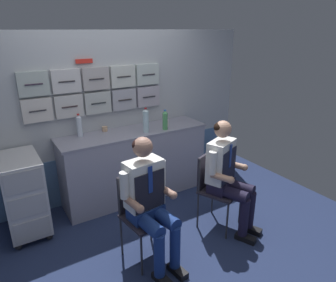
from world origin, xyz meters
The scene contains 13 objects.
ground centered at (0.00, 0.00, -0.02)m, with size 4.80×4.80×0.04m, color #1F2B4D.
galley_bulkhead centered at (-0.01, 1.37, 1.07)m, with size 4.20×0.14×2.15m.
galley_counter centered at (0.23, 1.09, 0.46)m, with size 1.95×0.53×0.93m.
service_trolley centered at (-1.16, 0.99, 0.48)m, with size 0.40×0.65×0.90m.
folding_chair_left centered at (-0.23, 0.02, 0.54)m, with size 0.44×0.45×0.86m.
crew_member_left centered at (-0.21, -0.14, 0.70)m, with size 0.49×0.63×1.27m.
folding_chair_right centered at (0.70, 0.04, 0.54)m, with size 0.53×0.53×0.86m.
crew_member_right centered at (0.76, -0.11, 0.70)m, with size 0.55×0.67×1.27m.
water_bottle_blue_cap centered at (-0.41, 1.25, 1.06)m, with size 0.07×0.07×0.28m.
water_bottle_short centered at (0.61, 0.93, 1.05)m, with size 0.07×0.07×0.26m.
water_bottle_tall centered at (0.34, 0.96, 1.08)m, with size 0.07×0.07×0.32m.
coffee_cup_spare centered at (0.68, 1.03, 0.98)m, with size 0.08×0.08×0.09m.
paper_cup_blue centered at (-0.09, 1.27, 0.96)m, with size 0.07×0.07×0.06m.
Camera 1 is at (-1.36, -2.31, 2.16)m, focal length 32.69 mm.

